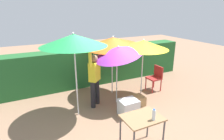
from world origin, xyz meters
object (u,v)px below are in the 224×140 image
object	(u,v)px
person_vendor	(95,77)
umbrella_rainbow	(118,51)
chair_plastic	(155,77)
umbrella_navy	(143,45)
umbrella_orange	(113,42)
crate_cardboard	(137,101)
cooler_box	(128,108)
bottle_water	(154,115)
umbrella_yellow	(74,40)
folding_table	(142,121)

from	to	relation	value
person_vendor	umbrella_rainbow	bearing A→B (deg)	-10.82
person_vendor	chair_plastic	world-z (taller)	person_vendor
umbrella_navy	person_vendor	world-z (taller)	umbrella_navy
umbrella_orange	umbrella_navy	bearing A→B (deg)	-42.18
chair_plastic	crate_cardboard	xyz separation A→B (m)	(-1.22, -0.67, -0.37)
cooler_box	crate_cardboard	xyz separation A→B (m)	(0.53, 0.37, -0.09)
umbrella_orange	chair_plastic	xyz separation A→B (m)	(1.50, -0.46, -1.30)
umbrella_orange	bottle_water	xyz separation A→B (m)	(-0.58, -2.93, -0.92)
chair_plastic	cooler_box	xyz separation A→B (m)	(-1.75, -1.03, -0.28)
umbrella_yellow	cooler_box	world-z (taller)	umbrella_yellow
umbrella_orange	folding_table	xyz separation A→B (m)	(-0.71, -2.76, -1.14)
umbrella_orange	bottle_water	size ratio (longest dim) A/B	8.74
bottle_water	umbrella_yellow	bearing A→B (deg)	113.87
umbrella_yellow	person_vendor	bearing A→B (deg)	23.94
crate_cardboard	cooler_box	bearing A→B (deg)	-145.36
crate_cardboard	bottle_water	xyz separation A→B (m)	(-0.85, -1.81, 0.75)
chair_plastic	bottle_water	world-z (taller)	bottle_water
chair_plastic	person_vendor	bearing A→B (deg)	-177.62
umbrella_yellow	crate_cardboard	size ratio (longest dim) A/B	5.26
umbrella_orange	chair_plastic	world-z (taller)	umbrella_orange
chair_plastic	crate_cardboard	bearing A→B (deg)	-151.42
umbrella_navy	cooler_box	distance (m)	2.01
umbrella_yellow	chair_plastic	world-z (taller)	umbrella_yellow
umbrella_orange	person_vendor	bearing A→B (deg)	-147.39
folding_table	umbrella_navy	bearing A→B (deg)	55.07
cooler_box	bottle_water	bearing A→B (deg)	-102.61
cooler_box	chair_plastic	bearing A→B (deg)	30.51
umbrella_yellow	folding_table	bearing A→B (deg)	-67.53
chair_plastic	crate_cardboard	distance (m)	1.44
umbrella_rainbow	cooler_box	size ratio (longest dim) A/B	3.95
umbrella_yellow	umbrella_orange	bearing A→B (deg)	29.16
bottle_water	crate_cardboard	bearing A→B (deg)	64.68
umbrella_rainbow	bottle_water	xyz separation A→B (m)	(-0.39, -2.24, -0.77)
umbrella_navy	folding_table	size ratio (longest dim) A/B	2.44
umbrella_orange	umbrella_navy	xyz separation A→B (m)	(0.74, -0.67, -0.04)
umbrella_rainbow	umbrella_navy	xyz separation A→B (m)	(0.93, 0.02, 0.11)
umbrella_navy	bottle_water	world-z (taller)	umbrella_navy
umbrella_navy	crate_cardboard	size ratio (longest dim) A/B	4.47
umbrella_yellow	person_vendor	size ratio (longest dim) A/B	1.22
chair_plastic	crate_cardboard	world-z (taller)	chair_plastic
umbrella_rainbow	cooler_box	distance (m)	1.64
person_vendor	cooler_box	xyz separation A→B (m)	(0.62, -0.93, -0.70)
umbrella_rainbow	umbrella_yellow	bearing A→B (deg)	-173.64
umbrella_orange	crate_cardboard	xyz separation A→B (m)	(0.27, -1.13, -1.67)
umbrella_navy	person_vendor	distance (m)	1.82
cooler_box	bottle_water	xyz separation A→B (m)	(-0.32, -1.44, 0.66)
chair_plastic	umbrella_orange	bearing A→B (deg)	162.81
umbrella_yellow	cooler_box	xyz separation A→B (m)	(1.25, -0.66, -1.87)
crate_cardboard	umbrella_navy	bearing A→B (deg)	44.36
crate_cardboard	folding_table	bearing A→B (deg)	-121.28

